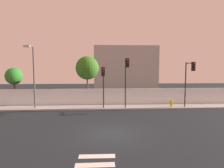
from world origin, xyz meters
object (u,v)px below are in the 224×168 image
traffic_light_center (126,72)px  roadside_tree_midleft (87,68)px  traffic_light_left (103,78)px  fire_hydrant (171,103)px  roadside_tree_leftmost (14,76)px  street_lamp_curbside (33,72)px  traffic_light_right (190,75)px

traffic_light_center → roadside_tree_midleft: bearing=137.1°
traffic_light_center → roadside_tree_midleft: roadside_tree_midleft is taller
traffic_light_left → fire_hydrant: (7.29, 0.40, -2.70)m
traffic_light_left → roadside_tree_leftmost: 11.18m
roadside_tree_leftmost → street_lamp_curbside: bearing=-44.1°
traffic_light_right → roadside_tree_midleft: bearing=160.0°
fire_hydrant → traffic_light_right: bearing=-20.3°
traffic_light_center → fire_hydrant: (4.94, 0.60, -3.31)m
traffic_light_center → street_lamp_curbside: bearing=176.0°
roadside_tree_midleft → traffic_light_center: bearing=-42.9°
roadside_tree_leftmost → traffic_light_left: bearing=-19.5°
traffic_light_center → roadside_tree_leftmost: (-12.88, 3.93, -0.54)m
traffic_light_left → fire_hydrant: 7.78m
traffic_light_left → traffic_light_center: size_ratio=0.83×
roadside_tree_midleft → traffic_light_right: bearing=-20.0°
fire_hydrant → roadside_tree_midleft: 10.47m
fire_hydrant → roadside_tree_midleft: roadside_tree_midleft is taller
fire_hydrant → roadside_tree_leftmost: size_ratio=0.18×
traffic_light_left → roadside_tree_leftmost: (-10.54, 3.74, 0.07)m
traffic_light_center → roadside_tree_midleft: size_ratio=0.89×
traffic_light_center → fire_hydrant: bearing=6.9°
traffic_light_right → street_lamp_curbside: size_ratio=0.75×
street_lamp_curbside → roadside_tree_midleft: 6.21m
fire_hydrant → roadside_tree_leftmost: 18.35m
roadside_tree_leftmost → traffic_light_right: bearing=-11.4°
traffic_light_left → traffic_light_center: 2.43m
street_lamp_curbside → roadside_tree_leftmost: street_lamp_curbside is taller
traffic_light_center → street_lamp_curbside: 9.53m
traffic_light_center → traffic_light_left: bearing=175.2°
traffic_light_left → traffic_light_right: 8.92m
traffic_light_left → street_lamp_curbside: 7.20m
roadside_tree_leftmost → roadside_tree_midleft: bearing=0.0°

